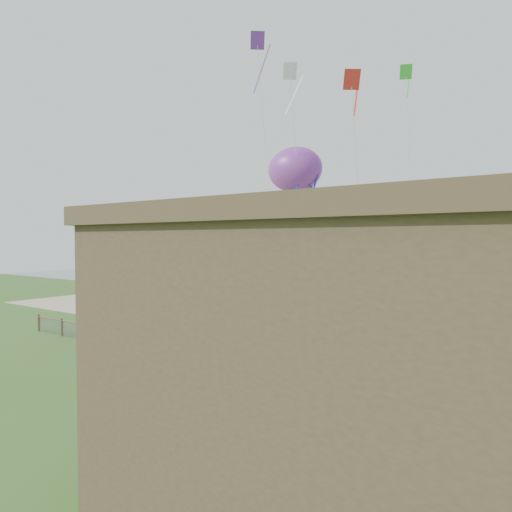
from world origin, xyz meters
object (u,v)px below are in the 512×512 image
at_px(motel, 499,392).
at_px(picnic_table, 289,385).
at_px(chainlink_fence, 229,362).
at_px(octopus_kite, 295,199).

xyz_separation_m(motel, picnic_table, (-8.84, 6.00, -3.09)).
xyz_separation_m(chainlink_fence, picnic_table, (4.16, -1.00, -0.14)).
distance_m(motel, octopus_kite, 23.39).
xyz_separation_m(motel, octopus_kite, (-15.06, 16.83, 6.09)).
bearing_deg(chainlink_fence, octopus_kite, 101.84).
height_order(motel, octopus_kite, octopus_kite).
relative_size(motel, picnic_table, 7.78).
distance_m(motel, picnic_table, 11.12).
bearing_deg(picnic_table, octopus_kite, 105.96).
bearing_deg(chainlink_fence, motel, -28.30).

